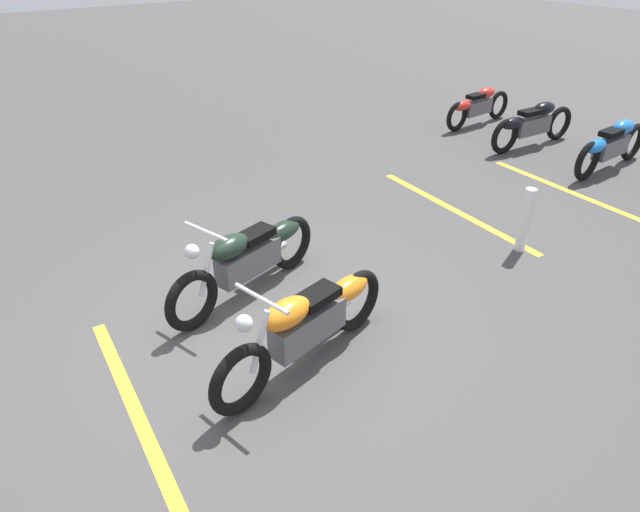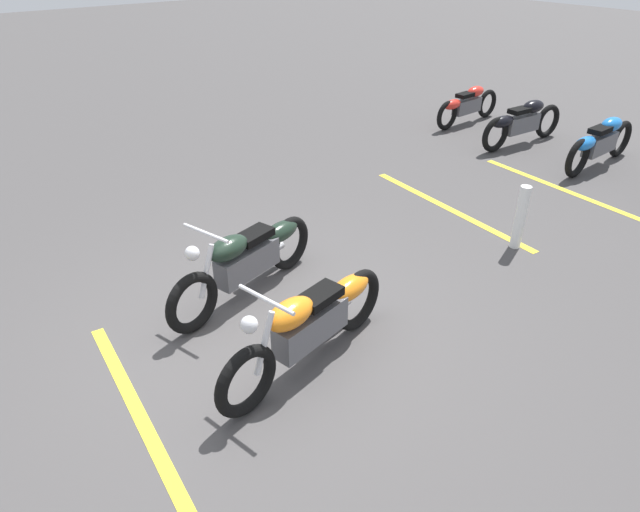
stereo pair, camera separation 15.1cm
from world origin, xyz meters
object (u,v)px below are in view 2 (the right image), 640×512
motorcycle_bright_foreground (311,323)px  motorcycle_row_right (521,122)px  bollard_post (520,217)px  motorcycle_dark_foreground (248,258)px  motorcycle_row_far_right (467,105)px  motorcycle_row_center (600,142)px

motorcycle_bright_foreground → motorcycle_row_right: bearing=-171.5°
motorcycle_bright_foreground → bollard_post: bearing=170.8°
motorcycle_dark_foreground → motorcycle_row_far_right: (7.08, 2.77, -0.05)m
motorcycle_dark_foreground → motorcycle_row_center: size_ratio=0.98×
motorcycle_row_center → motorcycle_row_right: motorcycle_row_center is taller
motorcycle_dark_foreground → motorcycle_row_far_right: motorcycle_dark_foreground is taller
motorcycle_bright_foreground → motorcycle_row_far_right: bearing=-162.3°
motorcycle_row_center → motorcycle_bright_foreground: bearing=-173.9°
motorcycle_bright_foreground → motorcycle_row_far_right: motorcycle_bright_foreground is taller
motorcycle_bright_foreground → motorcycle_row_center: motorcycle_bright_foreground is taller
motorcycle_bright_foreground → motorcycle_row_far_right: size_ratio=1.09×
motorcycle_row_center → motorcycle_row_far_right: motorcycle_row_center is taller
motorcycle_row_center → motorcycle_dark_foreground: bearing=174.9°
bollard_post → motorcycle_dark_foreground: bearing=160.3°
motorcycle_row_center → motorcycle_row_right: bearing=89.8°
motorcycle_row_right → motorcycle_row_far_right: 1.55m
motorcycle_bright_foreground → motorcycle_row_center: bearing=176.6°
motorcycle_row_right → motorcycle_dark_foreground: bearing=-165.9°
motorcycle_row_center → bollard_post: size_ratio=2.57×
motorcycle_row_right → bollard_post: 4.25m
motorcycle_dark_foreground → motorcycle_row_center: 6.89m
motorcycle_bright_foreground → motorcycle_row_center: 7.11m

